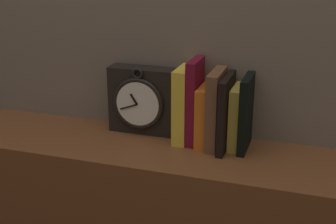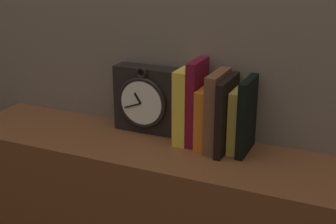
# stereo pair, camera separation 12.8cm
# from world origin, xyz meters

# --- Properties ---
(clock) EXTENTS (0.20, 0.08, 0.21)m
(clock) POSITION_xyz_m (-0.11, 0.10, 0.92)
(clock) COLOR black
(clock) RESTS_ON bookshelf
(book_slot0_yellow) EXTENTS (0.04, 0.12, 0.22)m
(book_slot0_yellow) POSITION_xyz_m (0.02, 0.08, 0.93)
(book_slot0_yellow) COLOR yellow
(book_slot0_yellow) RESTS_ON bookshelf
(book_slot1_maroon) EXTENTS (0.03, 0.12, 0.24)m
(book_slot1_maroon) POSITION_xyz_m (0.05, 0.08, 0.94)
(book_slot1_maroon) COLOR maroon
(book_slot1_maroon) RESTS_ON bookshelf
(book_slot2_orange) EXTENTS (0.03, 0.13, 0.17)m
(book_slot2_orange) POSITION_xyz_m (0.09, 0.07, 0.91)
(book_slot2_orange) COLOR orange
(book_slot2_orange) RESTS_ON bookshelf
(book_slot3_brown) EXTENTS (0.03, 0.14, 0.22)m
(book_slot3_brown) POSITION_xyz_m (0.12, 0.07, 0.93)
(book_slot3_brown) COLOR brown
(book_slot3_brown) RESTS_ON bookshelf
(book_slot4_black) EXTENTS (0.02, 0.16, 0.21)m
(book_slot4_black) POSITION_xyz_m (0.15, 0.06, 0.93)
(book_slot4_black) COLOR black
(book_slot4_black) RESTS_ON bookshelf
(book_slot5_yellow) EXTENTS (0.03, 0.12, 0.18)m
(book_slot5_yellow) POSITION_xyz_m (0.18, 0.08, 0.91)
(book_slot5_yellow) COLOR gold
(book_slot5_yellow) RESTS_ON bookshelf
(book_slot6_black) EXTENTS (0.02, 0.13, 0.21)m
(book_slot6_black) POSITION_xyz_m (0.20, 0.07, 0.93)
(book_slot6_black) COLOR black
(book_slot6_black) RESTS_ON bookshelf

